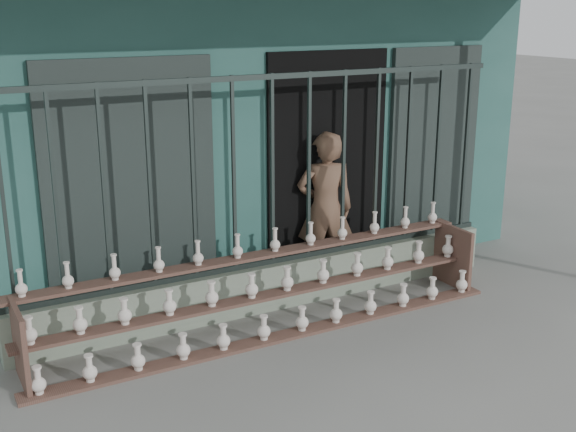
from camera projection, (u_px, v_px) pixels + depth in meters
ground at (346, 362)px, 5.95m from camera, size 60.00×60.00×0.00m
workshop_building at (164, 105)px, 9.05m from camera, size 7.40×6.60×3.21m
parapet_wall at (273, 285)px, 6.98m from camera, size 5.00×0.20×0.45m
security_fence at (272, 172)px, 6.67m from camera, size 5.00×0.04×1.80m
shelf_rack at (270, 291)px, 6.48m from camera, size 4.50×0.68×0.85m
elderly_woman at (325, 209)px, 7.43m from camera, size 0.69×0.57×1.62m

